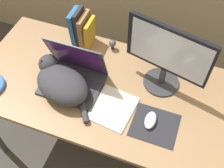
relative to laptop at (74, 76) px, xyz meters
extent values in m
cube|color=#93704C|center=(0.15, 0.03, -0.07)|extent=(1.47, 0.74, 0.03)
cylinder|color=#38383D|center=(-0.54, 0.35, -0.44)|extent=(0.04, 0.04, 0.72)
cylinder|color=#38383D|center=(0.83, 0.35, -0.44)|extent=(0.04, 0.04, 0.72)
cube|color=#2D2D33|center=(0.00, -0.03, -0.04)|extent=(0.34, 0.26, 0.02)
cube|color=#28282D|center=(0.00, -0.04, -0.03)|extent=(0.28, 0.14, 0.00)
cube|color=#2D2D33|center=(0.00, 0.06, 0.09)|extent=(0.34, 0.09, 0.25)
cube|color=#421956|center=(0.00, 0.06, 0.09)|extent=(0.31, 0.07, 0.22)
ellipsoid|color=#333338|center=(-0.02, -0.09, 0.02)|extent=(0.38, 0.33, 0.15)
sphere|color=#333338|center=(-0.14, -0.01, 0.05)|extent=(0.11, 0.11, 0.11)
cone|color=#333338|center=(-0.14, 0.02, 0.09)|extent=(0.04, 0.04, 0.03)
cone|color=#333338|center=(-0.16, -0.03, 0.09)|extent=(0.04, 0.04, 0.03)
cylinder|color=#333338|center=(0.14, -0.18, -0.03)|extent=(0.11, 0.13, 0.03)
cylinder|color=#333338|center=(0.47, 0.17, -0.05)|extent=(0.21, 0.21, 0.01)
cylinder|color=#333338|center=(0.47, 0.17, 0.02)|extent=(0.04, 0.04, 0.12)
cube|color=black|center=(0.47, 0.17, 0.22)|extent=(0.46, 0.13, 0.29)
cube|color=silver|center=(0.48, 0.15, 0.22)|extent=(0.42, 0.10, 0.25)
cube|color=#232328|center=(0.51, -0.12, -0.05)|extent=(0.24, 0.21, 0.00)
ellipsoid|color=silver|center=(0.48, -0.11, -0.03)|extent=(0.06, 0.11, 0.03)
cube|color=#285B93|center=(-0.12, 0.31, 0.07)|extent=(0.04, 0.13, 0.24)
cube|color=#232328|center=(-0.09, 0.31, 0.07)|extent=(0.03, 0.12, 0.25)
cube|color=olive|center=(-0.06, 0.31, 0.06)|extent=(0.03, 0.15, 0.22)
cube|color=gold|center=(-0.03, 0.31, 0.04)|extent=(0.03, 0.13, 0.19)
cube|color=silver|center=(0.27, -0.10, -0.05)|extent=(0.24, 0.27, 0.01)
cylinder|color=#232328|center=(0.12, 0.32, -0.04)|extent=(0.02, 0.02, 0.02)
sphere|color=#4C4C51|center=(0.12, 0.32, 0.00)|extent=(0.04, 0.04, 0.04)
camera|label=1|loc=(0.55, -0.85, 1.24)|focal=45.00mm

